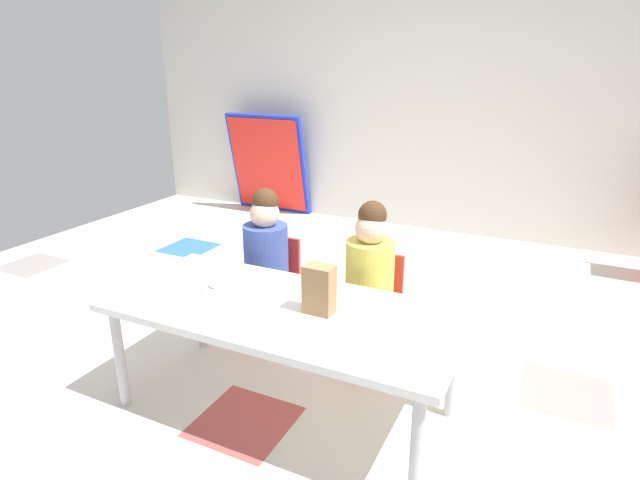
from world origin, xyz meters
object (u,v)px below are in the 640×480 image
at_px(seated_child_near_camera, 267,250).
at_px(craft_table, 282,316).
at_px(folded_activity_table, 268,164).
at_px(paper_bag_brown, 319,289).
at_px(donut_powdered_on_plate, 219,283).
at_px(paper_plate_near_edge, 219,286).
at_px(seated_child_middle_seat, 370,268).

bearing_deg(seated_child_near_camera, craft_table, -53.23).
xyz_separation_m(seated_child_near_camera, folded_activity_table, (-1.44, 2.39, -0.02)).
height_order(seated_child_near_camera, paper_bag_brown, seated_child_near_camera).
distance_m(craft_table, seated_child_near_camera, 0.74).
xyz_separation_m(seated_child_near_camera, donut_powdered_on_plate, (0.06, -0.55, 0.02)).
bearing_deg(seated_child_near_camera, donut_powdered_on_plate, -83.74).
relative_size(craft_table, seated_child_near_camera, 1.76).
bearing_deg(seated_child_near_camera, paper_plate_near_edge, -83.74).
bearing_deg(craft_table, paper_bag_brown, 6.78).
relative_size(folded_activity_table, donut_powdered_on_plate, 10.74).
distance_m(folded_activity_table, paper_plate_near_edge, 3.29).
relative_size(craft_table, paper_plate_near_edge, 8.96).
bearing_deg(paper_bag_brown, seated_child_middle_seat, 87.47).
distance_m(craft_table, seated_child_middle_seat, 0.63).
height_order(craft_table, paper_plate_near_edge, paper_plate_near_edge).
bearing_deg(craft_table, donut_powdered_on_plate, 172.82).
height_order(seated_child_near_camera, paper_plate_near_edge, seated_child_near_camera).
xyz_separation_m(seated_child_near_camera, seated_child_middle_seat, (0.65, 0.00, 0.00)).
xyz_separation_m(seated_child_near_camera, paper_bag_brown, (0.62, -0.57, 0.11)).
bearing_deg(craft_table, folded_activity_table, 122.26).
height_order(craft_table, seated_child_near_camera, seated_child_near_camera).
bearing_deg(donut_powdered_on_plate, craft_table, -7.18).
xyz_separation_m(craft_table, seated_child_middle_seat, (0.20, 0.59, 0.05)).
relative_size(seated_child_middle_seat, folded_activity_table, 0.84).
xyz_separation_m(paper_plate_near_edge, donut_powdered_on_plate, (0.00, 0.00, 0.02)).
bearing_deg(paper_bag_brown, seated_child_near_camera, 137.27).
bearing_deg(paper_bag_brown, craft_table, -173.22).
bearing_deg(paper_bag_brown, folded_activity_table, 124.80).
xyz_separation_m(seated_child_near_camera, paper_plate_near_edge, (0.06, -0.55, 0.00)).
height_order(seated_child_middle_seat, paper_bag_brown, seated_child_middle_seat).
bearing_deg(craft_table, paper_plate_near_edge, 172.82).
bearing_deg(folded_activity_table, paper_plate_near_edge, -62.95).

